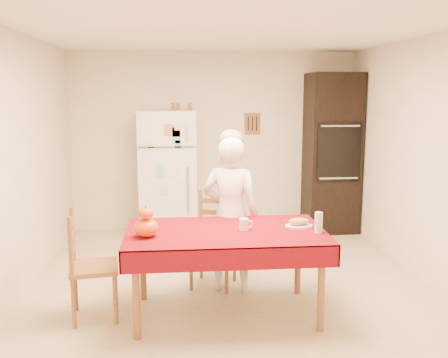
{
  "coord_description": "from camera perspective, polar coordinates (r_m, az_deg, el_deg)",
  "views": [
    {
      "loc": [
        -0.52,
        -4.82,
        1.92
      ],
      "look_at": [
        -0.05,
        0.2,
        1.06
      ],
      "focal_mm": 40.0,
      "sensor_mm": 36.0,
      "label": 1
    }
  ],
  "objects": [
    {
      "name": "spice_jar_mid",
      "position": [
        6.75,
        -5.25,
        8.25
      ],
      "size": [
        0.05,
        0.05,
        0.1
      ],
      "primitive_type": "cylinder",
      "color": "brown",
      "rests_on": "refrigerator"
    },
    {
      "name": "wine_glass",
      "position": [
        4.28,
        10.76,
        -4.9
      ],
      "size": [
        0.07,
        0.07,
        0.18
      ],
      "primitive_type": "cylinder",
      "color": "silver",
      "rests_on": "dining_table"
    },
    {
      "name": "spice_jar_right",
      "position": [
        6.75,
        -3.92,
        8.27
      ],
      "size": [
        0.05,
        0.05,
        0.1
      ],
      "primitive_type": "cylinder",
      "color": "#91511A",
      "rests_on": "refrigerator"
    },
    {
      "name": "refrigerator",
      "position": [
        6.78,
        -6.43,
        0.59
      ],
      "size": [
        0.75,
        0.74,
        1.7
      ],
      "color": "white",
      "rests_on": "floor"
    },
    {
      "name": "floor",
      "position": [
        5.21,
        0.73,
        -11.89
      ],
      "size": [
        4.5,
        4.5,
        0.0
      ],
      "primitive_type": "plane",
      "color": "tan",
      "rests_on": "ground"
    },
    {
      "name": "seated_woman",
      "position": [
        4.83,
        0.78,
        -4.1
      ],
      "size": [
        0.65,
        0.53,
        1.53
      ],
      "primitive_type": "imported",
      "rotation": [
        0.0,
        0.0,
        2.79
      ],
      "color": "silver",
      "rests_on": "floor"
    },
    {
      "name": "chair_left",
      "position": [
        4.46,
        -15.52,
        -9.09
      ],
      "size": [
        0.46,
        0.48,
        0.95
      ],
      "rotation": [
        0.0,
        0.0,
        1.72
      ],
      "color": "brown",
      "rests_on": "floor"
    },
    {
      "name": "spice_jar_left",
      "position": [
        6.75,
        -5.83,
        8.24
      ],
      "size": [
        0.05,
        0.05,
        0.1
      ],
      "primitive_type": "cylinder",
      "color": "#944B1A",
      "rests_on": "refrigerator"
    },
    {
      "name": "coffee_mug",
      "position": [
        4.3,
        2.28,
        -5.2
      ],
      "size": [
        0.08,
        0.08,
        0.1
      ],
      "primitive_type": "cylinder",
      "color": "silver",
      "rests_on": "dining_table"
    },
    {
      "name": "chair_far",
      "position": [
        5.06,
        -1.04,
        -6.46
      ],
      "size": [
        0.53,
        0.52,
        0.95
      ],
      "rotation": [
        0.0,
        0.0,
        -0.34
      ],
      "color": "brown",
      "rests_on": "floor"
    },
    {
      "name": "pumpkin_upper",
      "position": [
        4.11,
        -8.91,
        -3.91
      ],
      "size": [
        0.12,
        0.12,
        0.09
      ],
      "primitive_type": "ellipsoid",
      "color": "red",
      "rests_on": "pumpkin_lower"
    },
    {
      "name": "room_shell",
      "position": [
        4.86,
        0.77,
        6.21
      ],
      "size": [
        4.02,
        4.52,
        2.51
      ],
      "color": "#F1E2CA",
      "rests_on": "ground"
    },
    {
      "name": "dining_table",
      "position": [
        4.32,
        0.18,
        -6.78
      ],
      "size": [
        1.7,
        1.0,
        0.76
      ],
      "color": "brown",
      "rests_on": "floor"
    },
    {
      "name": "bread_loaf",
      "position": [
        4.44,
        8.56,
        -4.82
      ],
      "size": [
        0.18,
        0.1,
        0.06
      ],
      "primitive_type": "ellipsoid",
      "color": "#A57851",
      "rests_on": "bread_plate"
    },
    {
      "name": "pumpkin_lower",
      "position": [
        4.14,
        -8.87,
        -5.54
      ],
      "size": [
        0.2,
        0.2,
        0.15
      ],
      "primitive_type": "ellipsoid",
      "color": "#E84205",
      "rests_on": "dining_table"
    },
    {
      "name": "bread_plate",
      "position": [
        4.45,
        8.54,
        -5.33
      ],
      "size": [
        0.24,
        0.24,
        0.02
      ],
      "primitive_type": "cylinder",
      "color": "silver",
      "rests_on": "dining_table"
    },
    {
      "name": "oven_cabinet",
      "position": [
        7.12,
        12.22,
        2.91
      ],
      "size": [
        0.7,
        0.62,
        2.2
      ],
      "color": "black",
      "rests_on": "floor"
    }
  ]
}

